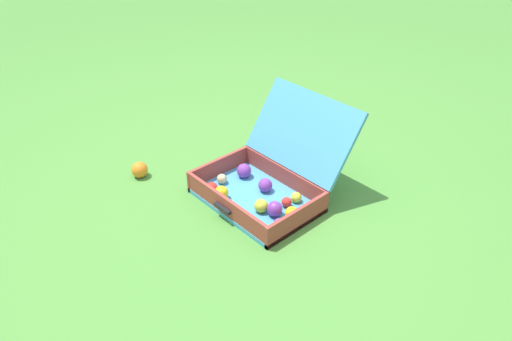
% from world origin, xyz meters
% --- Properties ---
extents(ground_plane, '(16.00, 16.00, 0.00)m').
position_xyz_m(ground_plane, '(0.00, 0.00, 0.00)').
color(ground_plane, '#4C8C38').
extents(open_suitcase, '(0.61, 0.68, 0.47)m').
position_xyz_m(open_suitcase, '(0.01, 0.09, 0.11)').
color(open_suitcase, '#4799C6').
rests_on(open_suitcase, ground).
extents(stray_ball_on_grass, '(0.09, 0.09, 0.09)m').
position_xyz_m(stray_ball_on_grass, '(-0.59, -0.32, 0.04)').
color(stray_ball_on_grass, orange).
rests_on(stray_ball_on_grass, ground).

